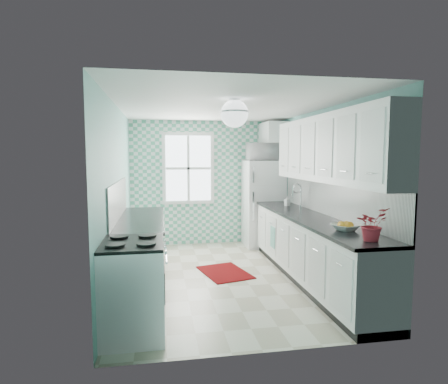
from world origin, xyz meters
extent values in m
cube|color=beige|center=(0.00, 0.00, -0.01)|extent=(3.00, 4.40, 0.02)
cube|color=white|center=(0.00, 0.00, 2.51)|extent=(3.00, 4.40, 0.02)
cube|color=#76BBB2|center=(0.00, 2.21, 1.25)|extent=(3.00, 0.02, 2.50)
cube|color=#76BBB2|center=(0.00, -2.21, 1.25)|extent=(3.00, 0.02, 2.50)
cube|color=#76BBB2|center=(-1.51, 0.00, 1.25)|extent=(0.02, 4.40, 2.50)
cube|color=#76BBB2|center=(1.51, 0.00, 1.25)|extent=(0.02, 4.40, 2.50)
cube|color=#51AF8E|center=(0.00, 2.19, 1.25)|extent=(3.00, 0.01, 2.50)
cube|color=white|center=(-0.35, 2.17, 1.55)|extent=(1.04, 0.05, 1.44)
cube|color=white|center=(-0.35, 2.15, 1.55)|extent=(0.90, 0.02, 1.30)
cube|color=white|center=(1.49, -0.40, 1.20)|extent=(0.02, 3.60, 0.51)
cube|color=white|center=(-1.49, -0.07, 1.20)|extent=(0.02, 2.15, 0.51)
cube|color=white|center=(1.33, -0.60, 1.90)|extent=(0.33, 3.20, 0.90)
cube|color=white|center=(1.30, 1.83, 2.25)|extent=(0.40, 0.74, 0.40)
cylinder|color=silver|center=(0.00, -0.80, 2.48)|extent=(0.14, 0.14, 0.04)
cylinder|color=silver|center=(0.00, -0.80, 2.41)|extent=(0.02, 0.02, 0.12)
sphere|color=white|center=(0.00, -0.80, 2.32)|extent=(0.34, 0.34, 0.34)
cube|color=white|center=(1.20, -0.40, 0.45)|extent=(0.60, 3.60, 0.90)
cube|color=black|center=(1.19, -0.40, 0.92)|extent=(0.63, 3.60, 0.04)
cube|color=white|center=(-1.20, -0.07, 0.45)|extent=(0.60, 2.15, 0.90)
cube|color=black|center=(-1.19, -0.07, 0.92)|extent=(0.63, 2.15, 0.04)
cube|color=silver|center=(1.11, 1.80, 0.85)|extent=(0.74, 0.70, 1.71)
cube|color=silver|center=(1.11, 1.44, 1.25)|extent=(0.73, 0.01, 0.02)
cube|color=silver|center=(0.81, 1.42, 1.45)|extent=(0.03, 0.03, 0.30)
cube|color=silver|center=(0.81, 1.42, 0.85)|extent=(0.03, 0.03, 0.54)
cube|color=white|center=(-1.20, -1.61, 0.48)|extent=(0.62, 0.78, 0.92)
cube|color=black|center=(-1.20, -1.61, 0.94)|extent=(0.62, 0.78, 0.03)
cube|color=black|center=(-0.89, -1.61, 0.53)|extent=(0.01, 0.51, 0.31)
cube|color=silver|center=(1.20, 0.45, 0.92)|extent=(0.48, 0.40, 0.12)
cylinder|color=silver|center=(1.37, 0.45, 1.12)|extent=(0.02, 0.02, 0.30)
torus|color=silver|center=(1.31, 0.45, 1.31)|extent=(0.16, 0.02, 0.16)
cube|color=maroon|center=(0.05, 0.18, 0.01)|extent=(0.83, 1.03, 0.01)
cube|color=#60BBB0|center=(0.89, 0.41, 0.48)|extent=(0.10, 0.22, 0.35)
imported|color=white|center=(1.20, -1.39, 0.98)|extent=(0.39, 0.39, 0.08)
imported|color=red|center=(1.20, -1.93, 1.11)|extent=(0.39, 0.37, 0.34)
imported|color=#9EB4BE|center=(1.25, 0.77, 1.03)|extent=(0.10, 0.10, 0.17)
imported|color=white|center=(1.11, 1.80, 1.88)|extent=(0.64, 0.45, 0.34)
camera|label=1|loc=(-0.92, -5.37, 1.81)|focal=30.00mm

